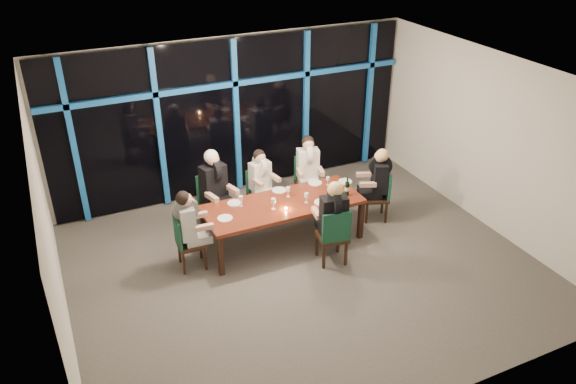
{
  "coord_description": "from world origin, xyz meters",
  "views": [
    {
      "loc": [
        -3.27,
        -6.44,
        5.28
      ],
      "look_at": [
        0.0,
        0.6,
        1.05
      ],
      "focal_mm": 35.0,
      "sensor_mm": 36.0,
      "label": 1
    }
  ],
  "objects_px": {
    "diner_far_left": "(215,179)",
    "diner_far_mid": "(261,174)",
    "chair_far_right": "(307,178)",
    "wine_bottle": "(347,188)",
    "chair_far_left": "(213,198)",
    "diner_end_left": "(188,218)",
    "water_pitcher": "(332,195)",
    "diner_end_right": "(378,174)",
    "diner_near_mid": "(333,210)",
    "chair_far_mid": "(259,190)",
    "chair_near_mid": "(334,234)",
    "diner_far_right": "(308,162)",
    "chair_end_right": "(381,193)",
    "dining_table": "(283,206)",
    "chair_end_left": "(185,240)"
  },
  "relations": [
    {
      "from": "chair_far_right",
      "to": "chair_end_right",
      "type": "distance_m",
      "value": 1.4
    },
    {
      "from": "chair_far_left",
      "to": "diner_end_right",
      "type": "distance_m",
      "value": 2.88
    },
    {
      "from": "diner_far_mid",
      "to": "diner_end_right",
      "type": "xyz_separation_m",
      "value": [
        1.8,
        -0.96,
        0.05
      ]
    },
    {
      "from": "diner_near_mid",
      "to": "chair_end_left",
      "type": "bearing_deg",
      "value": -10.0
    },
    {
      "from": "diner_far_right",
      "to": "diner_end_left",
      "type": "xyz_separation_m",
      "value": [
        -2.52,
        -0.97,
        -0.02
      ]
    },
    {
      "from": "chair_near_mid",
      "to": "diner_end_left",
      "type": "xyz_separation_m",
      "value": [
        -2.04,
        0.86,
        0.33
      ]
    },
    {
      "from": "chair_far_right",
      "to": "chair_far_mid",
      "type": "bearing_deg",
      "value": -167.16
    },
    {
      "from": "chair_far_mid",
      "to": "chair_near_mid",
      "type": "relative_size",
      "value": 0.89
    },
    {
      "from": "chair_far_right",
      "to": "wine_bottle",
      "type": "bearing_deg",
      "value": -69.71
    },
    {
      "from": "dining_table",
      "to": "wine_bottle",
      "type": "distance_m",
      "value": 1.12
    },
    {
      "from": "chair_end_left",
      "to": "dining_table",
      "type": "bearing_deg",
      "value": -85.22
    },
    {
      "from": "chair_end_left",
      "to": "diner_far_mid",
      "type": "xyz_separation_m",
      "value": [
        1.68,
        0.99,
        0.32
      ]
    },
    {
      "from": "dining_table",
      "to": "chair_far_mid",
      "type": "distance_m",
      "value": 1.05
    },
    {
      "from": "dining_table",
      "to": "chair_far_left",
      "type": "relative_size",
      "value": 2.56
    },
    {
      "from": "diner_near_mid",
      "to": "wine_bottle",
      "type": "xyz_separation_m",
      "value": [
        0.61,
        0.61,
        -0.06
      ]
    },
    {
      "from": "chair_far_right",
      "to": "water_pitcher",
      "type": "distance_m",
      "value": 1.31
    },
    {
      "from": "chair_far_mid",
      "to": "chair_far_right",
      "type": "distance_m",
      "value": 0.95
    },
    {
      "from": "chair_far_left",
      "to": "diner_far_mid",
      "type": "height_order",
      "value": "diner_far_mid"
    },
    {
      "from": "chair_end_right",
      "to": "chair_far_right",
      "type": "bearing_deg",
      "value": -115.45
    },
    {
      "from": "diner_end_right",
      "to": "wine_bottle",
      "type": "relative_size",
      "value": 2.77
    },
    {
      "from": "chair_far_left",
      "to": "diner_end_left",
      "type": "bearing_deg",
      "value": -140.62
    },
    {
      "from": "chair_far_left",
      "to": "diner_near_mid",
      "type": "distance_m",
      "value": 2.26
    },
    {
      "from": "diner_end_right",
      "to": "diner_end_left",
      "type": "bearing_deg",
      "value": -66.8
    },
    {
      "from": "diner_far_mid",
      "to": "diner_far_right",
      "type": "xyz_separation_m",
      "value": [
        0.92,
        -0.03,
        0.06
      ]
    },
    {
      "from": "dining_table",
      "to": "chair_far_left",
      "type": "distance_m",
      "value": 1.3
    },
    {
      "from": "diner_far_right",
      "to": "diner_near_mid",
      "type": "height_order",
      "value": "diner_near_mid"
    },
    {
      "from": "chair_near_mid",
      "to": "water_pitcher",
      "type": "xyz_separation_m",
      "value": [
        0.31,
        0.66,
        0.3
      ]
    },
    {
      "from": "chair_far_right",
      "to": "chair_end_right",
      "type": "xyz_separation_m",
      "value": [
        0.94,
        -1.04,
        -0.01
      ]
    },
    {
      "from": "diner_far_mid",
      "to": "wine_bottle",
      "type": "height_order",
      "value": "diner_far_mid"
    },
    {
      "from": "diner_far_left",
      "to": "wine_bottle",
      "type": "distance_m",
      "value": 2.22
    },
    {
      "from": "chair_far_left",
      "to": "wine_bottle",
      "type": "bearing_deg",
      "value": -45.48
    },
    {
      "from": "diner_far_mid",
      "to": "water_pitcher",
      "type": "xyz_separation_m",
      "value": [
        0.75,
        -1.2,
        0.01
      ]
    },
    {
      "from": "chair_end_right",
      "to": "wine_bottle",
      "type": "bearing_deg",
      "value": -54.95
    },
    {
      "from": "chair_far_mid",
      "to": "diner_far_mid",
      "type": "relative_size",
      "value": 1.03
    },
    {
      "from": "chair_end_right",
      "to": "diner_near_mid",
      "type": "distance_m",
      "value": 1.67
    },
    {
      "from": "chair_end_left",
      "to": "diner_end_right",
      "type": "bearing_deg",
      "value": -85.77
    },
    {
      "from": "chair_end_left",
      "to": "diner_far_left",
      "type": "relative_size",
      "value": 0.93
    },
    {
      "from": "diner_far_left",
      "to": "diner_far_mid",
      "type": "distance_m",
      "value": 0.9
    },
    {
      "from": "diner_end_right",
      "to": "chair_far_left",
      "type": "bearing_deg",
      "value": -86.54
    },
    {
      "from": "chair_end_right",
      "to": "diner_far_right",
      "type": "xyz_separation_m",
      "value": [
        -0.96,
        0.96,
        0.38
      ]
    },
    {
      "from": "chair_end_right",
      "to": "diner_end_right",
      "type": "relative_size",
      "value": 1.03
    },
    {
      "from": "diner_far_mid",
      "to": "diner_end_right",
      "type": "height_order",
      "value": "diner_end_right"
    },
    {
      "from": "chair_end_left",
      "to": "diner_near_mid",
      "type": "bearing_deg",
      "value": -106.5
    },
    {
      "from": "diner_far_left",
      "to": "diner_far_mid",
      "type": "relative_size",
      "value": 1.16
    },
    {
      "from": "chair_far_right",
      "to": "chair_far_left",
      "type": "bearing_deg",
      "value": -163.42
    },
    {
      "from": "diner_far_mid",
      "to": "diner_far_right",
      "type": "distance_m",
      "value": 0.92
    },
    {
      "from": "diner_far_left",
      "to": "chair_far_mid",
      "type": "bearing_deg",
      "value": -3.55
    },
    {
      "from": "diner_near_mid",
      "to": "diner_far_left",
      "type": "bearing_deg",
      "value": -41.04
    },
    {
      "from": "diner_end_left",
      "to": "diner_near_mid",
      "type": "relative_size",
      "value": 0.94
    },
    {
      "from": "chair_end_right",
      "to": "chair_near_mid",
      "type": "relative_size",
      "value": 0.95
    }
  ]
}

